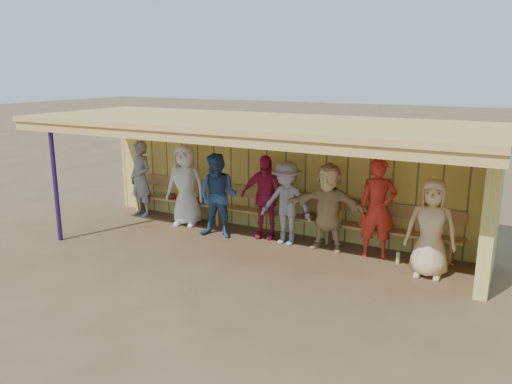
% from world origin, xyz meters
% --- Properties ---
extents(ground, '(90.00, 90.00, 0.00)m').
position_xyz_m(ground, '(0.00, 0.00, 0.00)').
color(ground, brown).
rests_on(ground, ground).
extents(player_a, '(0.74, 0.58, 1.79)m').
position_xyz_m(player_a, '(-3.34, 0.81, 0.89)').
color(player_a, gray).
rests_on(player_a, ground).
extents(player_b, '(0.98, 0.74, 1.81)m').
position_xyz_m(player_b, '(-1.96, 0.70, 0.91)').
color(player_b, white).
rests_on(player_b, ground).
extents(player_c, '(0.95, 0.79, 1.75)m').
position_xyz_m(player_c, '(-0.86, 0.31, 0.88)').
color(player_c, '#2F5281').
rests_on(player_c, ground).
extents(player_d, '(1.07, 0.61, 1.73)m').
position_xyz_m(player_d, '(-0.01, 0.75, 0.86)').
color(player_d, '#B31C43').
rests_on(player_d, ground).
extents(player_e, '(1.09, 0.64, 1.67)m').
position_xyz_m(player_e, '(0.54, 0.60, 0.84)').
color(player_e, gray).
rests_on(player_e, ground).
extents(player_f, '(1.60, 0.59, 1.69)m').
position_xyz_m(player_f, '(1.38, 0.67, 0.85)').
color(player_f, tan).
rests_on(player_f, ground).
extents(player_g, '(0.77, 0.61, 1.84)m').
position_xyz_m(player_g, '(2.31, 0.75, 0.92)').
color(player_g, red).
rests_on(player_g, ground).
extents(player_h, '(0.85, 0.58, 1.67)m').
position_xyz_m(player_h, '(3.34, 0.24, 0.84)').
color(player_h, '#DDB27C').
rests_on(player_h, ground).
extents(dugout_structure, '(8.80, 3.20, 2.50)m').
position_xyz_m(dugout_structure, '(0.39, 0.69, 1.69)').
color(dugout_structure, '#D2BF59').
rests_on(dugout_structure, ground).
extents(bench, '(7.60, 0.34, 0.93)m').
position_xyz_m(bench, '(0.00, 1.12, 0.53)').
color(bench, tan).
rests_on(bench, ground).
extents(dugout_equipment, '(6.48, 0.62, 0.80)m').
position_xyz_m(dugout_equipment, '(-0.47, 0.99, 0.49)').
color(dugout_equipment, orange).
rests_on(dugout_equipment, ground).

